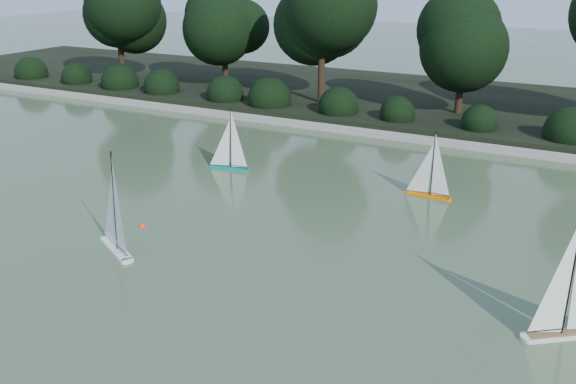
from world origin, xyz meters
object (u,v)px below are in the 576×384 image
at_px(sailboat_white_a, 113,232).
at_px(sailboat_teal, 226,159).
at_px(sailboat_white_b, 575,317).
at_px(sailboat_orange, 425,185).
at_px(race_buoy, 142,227).

xyz_separation_m(sailboat_white_a, sailboat_teal, (-0.68, 4.31, -0.05)).
bearing_deg(sailboat_teal, sailboat_white_b, -25.98).
xyz_separation_m(sailboat_white_a, sailboat_white_b, (6.74, 0.70, -0.00)).
xyz_separation_m(sailboat_white_a, sailboat_orange, (3.69, 4.68, -0.05)).
height_order(sailboat_orange, race_buoy, sailboat_orange).
bearing_deg(sailboat_white_b, race_buoy, 178.36).
bearing_deg(sailboat_teal, sailboat_white_a, -81.00).
height_order(sailboat_white_b, sailboat_orange, sailboat_white_b).
bearing_deg(sailboat_orange, race_buoy, -135.60).
relative_size(sailboat_white_b, race_buoy, 13.68).
height_order(sailboat_white_b, race_buoy, sailboat_white_b).
bearing_deg(sailboat_white_b, sailboat_white_a, -174.09).
bearing_deg(race_buoy, sailboat_orange, 44.40).
height_order(sailboat_white_a, sailboat_teal, sailboat_white_a).
bearing_deg(sailboat_white_b, sailboat_orange, 127.41).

